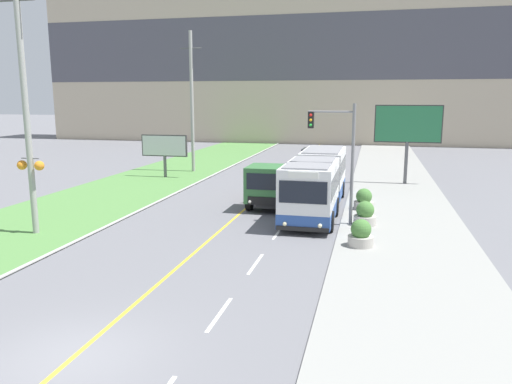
{
  "coord_description": "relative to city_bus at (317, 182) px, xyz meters",
  "views": [
    {
      "loc": [
        6.91,
        -9.86,
        6.25
      ],
      "look_at": [
        1.1,
        14.92,
        1.4
      ],
      "focal_mm": 35.0,
      "sensor_mm": 36.0,
      "label": 1
    }
  ],
  "objects": [
    {
      "name": "dump_truck",
      "position": [
        -2.53,
        -0.11,
        -0.31
      ],
      "size": [
        2.55,
        6.29,
        2.5
      ],
      "color": "black",
      "rests_on": "ground_plane"
    },
    {
      "name": "ground_plane",
      "position": [
        -3.96,
        -17.82,
        -1.58
      ],
      "size": [
        300.0,
        300.0,
        0.0
      ],
      "primitive_type": "plane",
      "color": "slate"
    },
    {
      "name": "billboard_small",
      "position": [
        -12.96,
        8.68,
        0.83
      ],
      "size": [
        3.74,
        0.24,
        3.36
      ],
      "color": "#59595B",
      "rests_on": "ground_plane"
    },
    {
      "name": "utility_pole_far",
      "position": [
        -11.88,
        12.16,
        4.26
      ],
      "size": [
        1.8,
        0.28,
        11.57
      ],
      "color": "#9E9E99",
      "rests_on": "ground_plane"
    },
    {
      "name": "planter_round_second",
      "position": [
        2.73,
        -3.36,
        -0.98
      ],
      "size": [
        1.09,
        1.09,
        1.2
      ],
      "color": "#B7B2A8",
      "rests_on": "sidewalk_right"
    },
    {
      "name": "lane_marking_centre",
      "position": [
        -3.58,
        -15.46,
        -1.58
      ],
      "size": [
        2.88,
        140.0,
        0.01
      ],
      "color": "gold",
      "rests_on": "ground_plane"
    },
    {
      "name": "billboard_large",
      "position": [
        5.34,
        9.57,
        2.62
      ],
      "size": [
        4.67,
        0.24,
        5.72
      ],
      "color": "#59595B",
      "rests_on": "ground_plane"
    },
    {
      "name": "planter_round_near",
      "position": [
        2.62,
        -6.98,
        -1.0
      ],
      "size": [
        1.07,
        1.07,
        1.15
      ],
      "color": "#B7B2A8",
      "rests_on": "sidewalk_right"
    },
    {
      "name": "utility_pole_near",
      "position": [
        -12.17,
        -8.14,
        3.92
      ],
      "size": [
        1.8,
        0.44,
        11.73
      ],
      "color": "#9E9E99",
      "rests_on": "ground_plane"
    },
    {
      "name": "planter_round_third",
      "position": [
        2.6,
        0.26,
        -0.99
      ],
      "size": [
        1.11,
        1.11,
        1.17
      ],
      "color": "#B7B2A8",
      "rests_on": "sidewalk_right"
    },
    {
      "name": "car_distant",
      "position": [
        -2.77,
        19.5,
        -0.89
      ],
      "size": [
        1.8,
        4.3,
        1.45
      ],
      "color": "maroon",
      "rests_on": "ground_plane"
    },
    {
      "name": "apartment_block_background",
      "position": [
        -3.96,
        43.33,
        10.46
      ],
      "size": [
        80.0,
        8.04,
        24.08
      ],
      "color": "#BCAD93",
      "rests_on": "ground_plane"
    },
    {
      "name": "traffic_light_mast",
      "position": [
        1.39,
        -3.26,
        2.21
      ],
      "size": [
        2.28,
        0.32,
        5.96
      ],
      "color": "slate",
      "rests_on": "ground_plane"
    },
    {
      "name": "city_bus",
      "position": [
        0.0,
        0.0,
        0.0
      ],
      "size": [
        2.62,
        12.0,
        3.11
      ],
      "color": "white",
      "rests_on": "ground_plane"
    }
  ]
}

